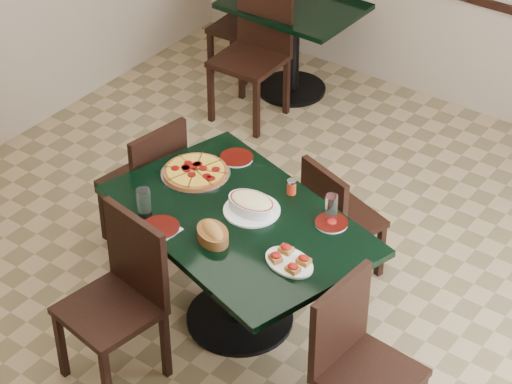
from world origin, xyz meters
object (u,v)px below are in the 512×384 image
Objects in this scene: chair_near at (122,291)px; pepperoni_pizza at (195,172)px; chair_far at (336,216)px; back_chair_left at (246,23)px; back_chair_near at (256,45)px; chair_left at (149,179)px; back_table at (293,31)px; chair_right at (356,357)px; main_table at (239,244)px; bruschetta_platter at (289,260)px; bread_basket at (213,234)px; lasagna_casserole at (252,204)px.

chair_near is 0.87m from pepperoni_pizza.
back_chair_left is (-1.92, 1.70, 0.00)m from chair_far.
back_chair_near is at bearing 115.96° from pepperoni_pizza.
back_chair_left is at bearing -149.61° from chair_left.
back_chair_left is at bearing -23.68° from chair_far.
back_table is 1.08× the size of chair_right.
bruschetta_platter is at bearing -3.75° from main_table.
bruschetta_platter is at bearing 43.93° from chair_near.
back_table is at bearing 43.86° from chair_right.
main_table is 6.27× the size of bread_basket.
main_table is at bearing 83.16° from chair_left.
chair_near is at bearing 22.12° from back_chair_left.
back_table is 1.00× the size of back_chair_near.
chair_far is 1.16m from chair_left.
lasagna_casserole is 0.32m from bread_basket.
pepperoni_pizza is at bearing -66.44° from back_chair_near.
back_chair_left reaches higher than main_table.
chair_near reaches higher than back_table.
bruschetta_platter is at bearing 36.90° from bread_basket.
lasagna_casserole is (0.46, -0.09, 0.03)m from pepperoni_pizza.
main_table is at bearing 32.52° from back_chair_left.
chair_near is at bearing -112.60° from lasagna_casserole.
back_chair_left is 2.58× the size of bruschetta_platter.
back_chair_near is at bearing 141.11° from bruschetta_platter.
bruschetta_platter is (0.44, -0.16, 0.21)m from main_table.
bread_basket is (1.30, -2.16, 0.22)m from back_chair_near.
lasagna_casserole is (-0.19, -0.57, 0.34)m from chair_far.
back_chair_left is at bearing 124.51° from chair_near.
main_table is at bearing -21.85° from pepperoni_pizza.
main_table is 2.66m from back_table.
bread_basket is at bearing 70.24° from chair_left.
chair_left is at bearing 169.47° from lasagna_casserole.
pepperoni_pizza is at bearing 110.48° from chair_near.
chair_left is at bearing 178.38° from bread_basket.
bruschetta_platter is (0.41, -0.24, -0.02)m from lasagna_casserole.
back_chair_near is at bearing 139.67° from main_table.
chair_near is at bearing -78.55° from pepperoni_pizza.
bruschetta_platter is at bearing -30.99° from lasagna_casserole.
bread_basket reaches higher than pepperoni_pizza.
back_chair_left is 2.07× the size of pepperoni_pizza.
chair_right is at bearing -24.13° from lasagna_casserole.
back_table is at bearing 133.88° from main_table.
back_table is at bearing -31.23° from chair_far.
chair_left is (0.39, -2.11, -0.02)m from back_table.
back_chair_left reaches higher than bruschetta_platter.
main_table is at bearing 75.94° from chair_right.
chair_near reaches higher than chair_far.
chair_right reaches higher than bruschetta_platter.
chair_far is at bearing 35.91° from pepperoni_pizza.
chair_right is 2.35× the size of pepperoni_pizza.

